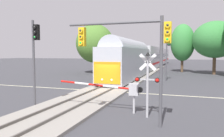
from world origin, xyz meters
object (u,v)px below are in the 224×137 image
Objects in this scene: traffic_signal_far_side at (168,51)px; elm_centre_background at (183,43)px; crossing_signal_mast at (147,78)px; traffic_signal_near_right at (132,44)px; oak_behind_train at (95,43)px; crossing_gate_near at (125,89)px; commuter_train at (152,57)px; traffic_signal_median at (35,49)px; oak_far_right at (215,40)px.

traffic_signal_far_side is 14.65m from elm_centre_background.
traffic_signal_near_right is (-0.58, -1.38, 1.82)m from crossing_signal_mast.
oak_behind_train is (-12.72, 25.15, 1.26)m from traffic_signal_near_right.
crossing_gate_near is 0.63× the size of oak_behind_train.
commuter_train is 39.69m from traffic_signal_near_right.
oak_far_right is at bearing 63.15° from traffic_signal_median.
traffic_signal_median reaches higher than traffic_signal_near_right.
oak_far_right is (7.35, 29.34, 1.79)m from traffic_signal_near_right.
traffic_signal_far_side reaches higher than traffic_signal_median.
oak_behind_train is at bearing 117.06° from crossing_gate_near.
crossing_gate_near is at bearing 158.19° from crossing_signal_mast.
oak_behind_train reaches higher than traffic_signal_near_right.
traffic_signal_median reaches higher than commuter_train.
traffic_signal_far_side is at bearing -121.14° from oak_far_right.
oak_far_right reaches higher than traffic_signal_far_side.
oak_far_right reaches higher than traffic_signal_median.
traffic_signal_near_right is at bearing -11.12° from traffic_signal_median.
commuter_train reaches higher than crossing_gate_near.
crossing_signal_mast is at bearing -89.60° from traffic_signal_far_side.
crossing_gate_near is at bearing -106.72° from oak_far_right.
commuter_train is 10.14m from elm_centre_background.
commuter_train is at bearing 86.66° from traffic_signal_median.
traffic_signal_median is (-7.41, -0.04, 1.60)m from crossing_signal_mast.
elm_centre_background is (3.03, 30.44, 4.16)m from crossing_gate_near.
crossing_gate_near is at bearing 114.01° from traffic_signal_near_right.
crossing_signal_mast is 27.41m from oak_behind_train.
crossing_signal_mast is at bearing -92.91° from elm_centre_background.
elm_centre_background is at bearing 83.32° from traffic_signal_far_side.
traffic_signal_far_side reaches higher than crossing_signal_mast.
commuter_train is 37.65m from crossing_gate_near.
oak_behind_train is (-20.06, -4.19, -0.54)m from oak_far_right.
traffic_signal_median is at bearing -93.34° from commuter_train.
traffic_signal_median is at bearing 168.88° from traffic_signal_near_right.
oak_behind_train is (-11.84, 23.18, 3.90)m from crossing_gate_near.
traffic_signal_far_side is 0.65× the size of elm_centre_background.
traffic_signal_far_side is 1.02× the size of traffic_signal_median.
traffic_signal_near_right reaches higher than crossing_gate_near.
traffic_signal_near_right is 28.21m from oak_behind_train.
traffic_signal_far_side is at bearing -76.69° from commuter_train.
traffic_signal_median is at bearing -116.85° from oak_far_right.
crossing_signal_mast is (5.19, -38.02, -0.47)m from commuter_train.
oak_behind_train reaches higher than crossing_signal_mast.
commuter_train is 11.22× the size of traffic_signal_median.
commuter_train is at bearing 97.77° from crossing_signal_mast.
crossing_signal_mast is at bearing 0.30° from traffic_signal_median.
crossing_gate_near is 0.62× the size of oak_far_right.
crossing_signal_mast is 0.41× the size of elm_centre_background.
commuter_train is 11.03× the size of traffic_signal_far_side.
commuter_train is 12.03× the size of traffic_signal_near_right.
elm_centre_background is 6.03m from oak_far_right.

